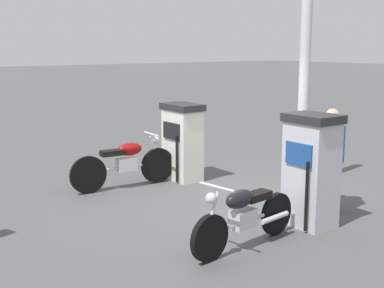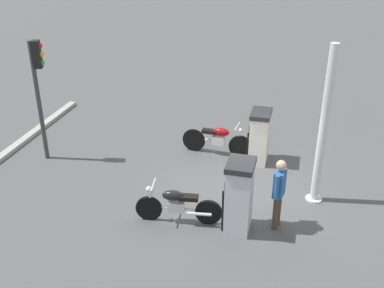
{
  "view_description": "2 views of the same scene",
  "coord_description": "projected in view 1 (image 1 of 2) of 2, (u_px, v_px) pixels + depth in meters",
  "views": [
    {
      "loc": [
        5.42,
        6.62,
        2.61
      ],
      "look_at": [
        0.92,
        0.31,
        1.14
      ],
      "focal_mm": 48.99,
      "sensor_mm": 36.0,
      "label": 1
    },
    {
      "loc": [
        -1.42,
        9.71,
        5.99
      ],
      "look_at": [
        1.2,
        0.13,
        1.18
      ],
      "focal_mm": 42.08,
      "sensor_mm": 36.0,
      "label": 2
    }
  ],
  "objects": [
    {
      "name": "fuel_pump_far",
      "position": [
        311.0,
        170.0,
        7.55
      ],
      "size": [
        0.62,
        0.75,
        1.65
      ],
      "color": "silver",
      "rests_on": "ground"
    },
    {
      "name": "fuel_pump_near",
      "position": [
        182.0,
        141.0,
        10.19
      ],
      "size": [
        0.58,
        0.84,
        1.5
      ],
      "color": "silver",
      "rests_on": "ground"
    },
    {
      "name": "canopy_support_pole",
      "position": [
        304.0,
        88.0,
        9.59
      ],
      "size": [
        0.4,
        0.4,
        3.82
      ],
      "color": "silver",
      "rests_on": "ground"
    },
    {
      "name": "attendant_person",
      "position": [
        331.0,
        153.0,
        8.24
      ],
      "size": [
        0.26,
        0.58,
        1.64
      ],
      "color": "#473828",
      "rests_on": "ground"
    },
    {
      "name": "motorcycle_far_pump",
      "position": [
        244.0,
        215.0,
        6.77
      ],
      "size": [
        1.93,
        0.56,
        0.94
      ],
      "color": "black",
      "rests_on": "ground"
    },
    {
      "name": "ground_plane",
      "position": [
        225.0,
        201.0,
        8.88
      ],
      "size": [
        120.0,
        120.0,
        0.0
      ],
      "primitive_type": "plane",
      "color": "#4C4C4C"
    },
    {
      "name": "motorcycle_near_pump",
      "position": [
        125.0,
        163.0,
        9.65
      ],
      "size": [
        2.08,
        0.56,
        0.98
      ],
      "color": "black",
      "rests_on": "ground"
    }
  ]
}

